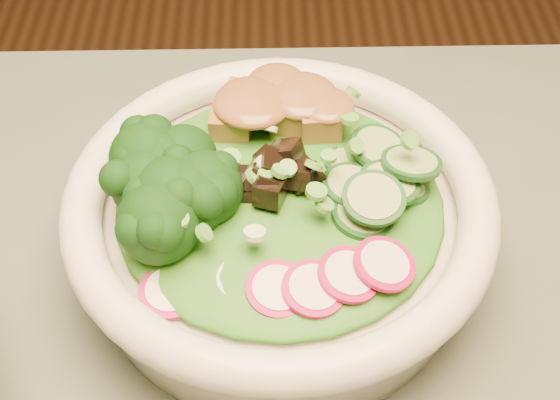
{
  "coord_description": "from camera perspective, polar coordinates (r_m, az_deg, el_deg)",
  "views": [
    {
      "loc": [
        -0.18,
        -0.1,
        1.12
      ],
      "look_at": [
        -0.18,
        0.19,
        0.8
      ],
      "focal_mm": 50.0,
      "sensor_mm": 36.0,
      "label": 1
    }
  ],
  "objects": [
    {
      "name": "radish_slices",
      "position": [
        0.39,
        1.13,
        -6.01
      ],
      "size": [
        0.1,
        0.07,
        0.02
      ],
      "primitive_type": null,
      "rotation": [
        0.0,
        0.0,
        0.38
      ],
      "color": "#AA0D49",
      "rests_on": "salad_bowl"
    },
    {
      "name": "mushroom_heap",
      "position": [
        0.43,
        -0.12,
        2.23
      ],
      "size": [
        0.08,
        0.08,
        0.04
      ],
      "primitive_type": null,
      "rotation": [
        0.0,
        0.0,
        0.38
      ],
      "color": "black",
      "rests_on": "salad_bowl"
    },
    {
      "name": "broccoli_florets",
      "position": [
        0.42,
        -7.61,
        0.67
      ],
      "size": [
        0.09,
        0.08,
        0.04
      ],
      "primitive_type": null,
      "rotation": [
        0.0,
        0.0,
        0.38
      ],
      "color": "black",
      "rests_on": "salad_bowl"
    },
    {
      "name": "tofu_cubes",
      "position": [
        0.46,
        -0.41,
        6.08
      ],
      "size": [
        0.09,
        0.08,
        0.03
      ],
      "primitive_type": null,
      "rotation": [
        0.0,
        0.0,
        0.38
      ],
      "color": "brown",
      "rests_on": "salad_bowl"
    },
    {
      "name": "scallion_garnish",
      "position": [
        0.41,
        -0.0,
        2.03
      ],
      "size": [
        0.17,
        0.17,
        0.02
      ],
      "primitive_type": null,
      "color": "#59AA3C",
      "rests_on": "salad_bowl"
    },
    {
      "name": "lettuce_bed",
      "position": [
        0.43,
        -0.0,
        0.09
      ],
      "size": [
        0.18,
        0.18,
        0.02
      ],
      "primitive_type": "ellipsoid",
      "color": "#256916",
      "rests_on": "salad_bowl"
    },
    {
      "name": "peanut_sauce",
      "position": [
        0.45,
        -0.42,
        7.18
      ],
      "size": [
        0.06,
        0.05,
        0.01
      ],
      "primitive_type": "ellipsoid",
      "color": "brown",
      "rests_on": "tofu_cubes"
    },
    {
      "name": "cucumber_slices",
      "position": [
        0.43,
        7.78,
        1.36
      ],
      "size": [
        0.08,
        0.08,
        0.03
      ],
      "primitive_type": null,
      "rotation": [
        0.0,
        0.0,
        0.38
      ],
      "color": "#90B564",
      "rests_on": "salad_bowl"
    },
    {
      "name": "salad_bowl",
      "position": [
        0.44,
        -0.0,
        -1.61
      ],
      "size": [
        0.24,
        0.24,
        0.06
      ],
      "rotation": [
        0.0,
        0.0,
        0.38
      ],
      "color": "silver",
      "rests_on": "dining_table"
    }
  ]
}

